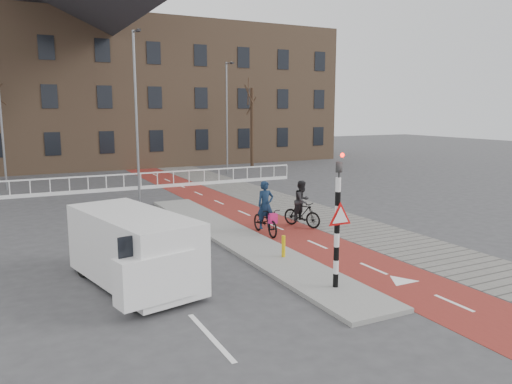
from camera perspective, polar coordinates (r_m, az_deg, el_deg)
name	(u,v)px	position (r m, az deg, el deg)	size (l,w,h in m)	color
ground	(313,267)	(15.33, 6.49, -8.47)	(120.00, 120.00, 0.00)	#38383A
bike_lane	(227,206)	(24.60, -3.37, -1.57)	(2.50, 60.00, 0.01)	maroon
sidewalk	(276,201)	(25.81, 2.34, -1.04)	(3.00, 60.00, 0.01)	slate
curb_island	(237,237)	(18.36, -2.23, -5.20)	(1.80, 16.00, 0.12)	gray
traffic_signal	(338,217)	(12.88, 9.33, -2.83)	(0.80, 0.80, 3.68)	black
bollard	(283,246)	(15.73, 3.16, -6.20)	(0.12, 0.12, 0.68)	gold
cyclist_near	(265,217)	(18.84, 1.09, -2.84)	(0.76, 1.99, 2.03)	black
cyclist_far	(302,208)	(20.13, 5.28, -1.80)	(1.16, 1.79, 1.88)	black
van	(133,248)	(13.79, -13.83, -6.20)	(2.83, 4.91, 1.98)	silver
railing	(70,189)	(29.66, -20.53, 0.33)	(28.00, 0.10, 0.99)	silver
townhouse_row	(68,70)	(44.57, -20.70, 12.86)	(46.00, 10.00, 15.90)	#7F6047
tree_right	(252,128)	(40.93, -0.46, 7.34)	(0.26, 0.26, 6.39)	black
streetlight_near	(136,120)	(25.07, -13.50, 8.02)	(0.12, 0.12, 8.38)	slate
streetlight_left	(2,129)	(32.48, -27.04, 6.48)	(0.12, 0.12, 7.19)	slate
streetlight_right	(227,119)	(36.51, -3.35, 8.34)	(0.12, 0.12, 8.00)	slate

